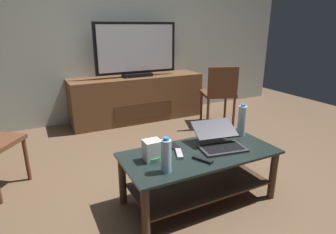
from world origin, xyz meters
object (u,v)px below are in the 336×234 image
(laptop, at_px, (219,140))
(cell_phone, at_px, (173,146))
(media_cabinet, at_px, (138,98))
(dining_chair, at_px, (220,92))
(tv_remote, at_px, (203,159))
(television, at_px, (136,51))
(soundbar_remote, at_px, (179,154))
(coffee_table, at_px, (199,168))
(router_box, at_px, (152,150))
(water_bottle_near, at_px, (166,156))
(water_bottle_far, at_px, (242,121))

(laptop, relative_size, cell_phone, 3.06)
(media_cabinet, relative_size, dining_chair, 2.31)
(tv_remote, bearing_deg, television, 55.77)
(dining_chair, height_order, tv_remote, dining_chair)
(dining_chair, xyz_separation_m, soundbar_remote, (-1.44, -1.42, -0.05))
(coffee_table, distance_m, soundbar_remote, 0.23)
(media_cabinet, bearing_deg, tv_remote, -99.10)
(coffee_table, relative_size, soundbar_remote, 7.72)
(cell_phone, distance_m, soundbar_remote, 0.17)
(cell_phone, relative_size, tv_remote, 0.88)
(dining_chair, distance_m, router_box, 2.17)
(coffee_table, height_order, laptop, laptop)
(tv_remote, bearing_deg, router_box, 126.35)
(laptop, bearing_deg, tv_remote, -149.11)
(dining_chair, height_order, cell_phone, dining_chair)
(coffee_table, distance_m, tv_remote, 0.21)
(cell_phone, bearing_deg, television, 74.21)
(coffee_table, height_order, media_cabinet, media_cabinet)
(water_bottle_near, height_order, water_bottle_far, water_bottle_far)
(coffee_table, relative_size, water_bottle_far, 4.20)
(tv_remote, xyz_separation_m, soundbar_remote, (-0.11, 0.16, 0.00))
(dining_chair, xyz_separation_m, cell_phone, (-1.41, -1.26, -0.05))
(water_bottle_near, distance_m, cell_phone, 0.44)
(laptop, distance_m, cell_phone, 0.38)
(television, bearing_deg, laptop, -93.04)
(media_cabinet, bearing_deg, soundbar_remote, -102.47)
(coffee_table, bearing_deg, dining_chair, 48.85)
(television, distance_m, water_bottle_far, 2.13)
(media_cabinet, distance_m, dining_chair, 1.24)
(media_cabinet, height_order, water_bottle_near, water_bottle_near)
(soundbar_remote, bearing_deg, media_cabinet, 98.65)
(television, distance_m, tv_remote, 2.44)
(router_box, relative_size, water_bottle_far, 0.53)
(water_bottle_far, bearing_deg, router_box, -174.51)
(media_cabinet, xyz_separation_m, water_bottle_far, (0.21, -2.09, 0.24))
(water_bottle_far, distance_m, tv_remote, 0.66)
(laptop, bearing_deg, coffee_table, -173.11)
(laptop, bearing_deg, water_bottle_near, -162.49)
(cell_phone, relative_size, soundbar_remote, 0.88)
(coffee_table, xyz_separation_m, television, (0.32, 2.21, 0.75))
(cell_phone, distance_m, tv_remote, 0.34)
(media_cabinet, relative_size, cell_phone, 14.24)
(water_bottle_near, height_order, tv_remote, water_bottle_near)
(water_bottle_near, distance_m, tv_remote, 0.33)
(coffee_table, bearing_deg, media_cabinet, 81.92)
(media_cabinet, xyz_separation_m, laptop, (-0.12, -2.20, 0.16))
(television, bearing_deg, router_box, -108.06)
(water_bottle_far, bearing_deg, tv_remote, -155.69)
(coffee_table, height_order, water_bottle_near, water_bottle_near)
(cell_phone, xyz_separation_m, tv_remote, (0.08, -0.33, 0.01))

